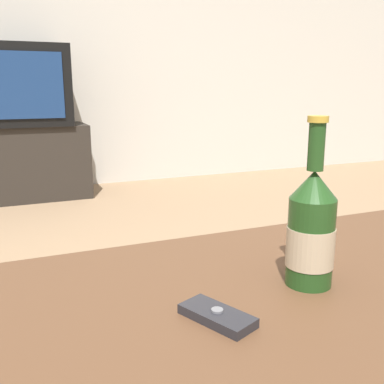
{
  "coord_description": "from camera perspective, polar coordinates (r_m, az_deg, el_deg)",
  "views": [
    {
      "loc": [
        -0.37,
        -0.5,
        0.75
      ],
      "look_at": [
        0.0,
        0.37,
        0.53
      ],
      "focal_mm": 42.0,
      "sensor_mm": 36.0,
      "label": 1
    }
  ],
  "objects": [
    {
      "name": "coffee_table",
      "position": [
        0.72,
        12.05,
        -18.45
      ],
      "size": [
        1.33,
        0.73,
        0.43
      ],
      "color": "brown",
      "rests_on": "ground_plane"
    },
    {
      "name": "cell_phone",
      "position": [
        0.65,
        3.21,
        -15.41
      ],
      "size": [
        0.09,
        0.12,
        0.02
      ],
      "rotation": [
        0.0,
        0.0,
        0.4
      ],
      "color": "#232328",
      "rests_on": "coffee_table"
    },
    {
      "name": "television",
      "position": [
        3.24,
        -21.36,
        12.49
      ],
      "size": [
        0.65,
        0.48,
        0.52
      ],
      "color": "black",
      "rests_on": "tv_stand"
    },
    {
      "name": "tv_stand",
      "position": [
        3.28,
        -20.62,
        3.58
      ],
      "size": [
        0.85,
        0.42,
        0.5
      ],
      "color": "#28231E",
      "rests_on": "ground_plane"
    },
    {
      "name": "back_wall",
      "position": [
        3.58,
        -18.15,
        21.42
      ],
      "size": [
        8.0,
        0.05,
        2.6
      ],
      "color": "beige",
      "rests_on": "ground_plane"
    },
    {
      "name": "beer_bottle",
      "position": [
        0.76,
        14.89,
        -4.69
      ],
      "size": [
        0.08,
        0.08,
        0.28
      ],
      "color": "#1E4219",
      "rests_on": "coffee_table"
    }
  ]
}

